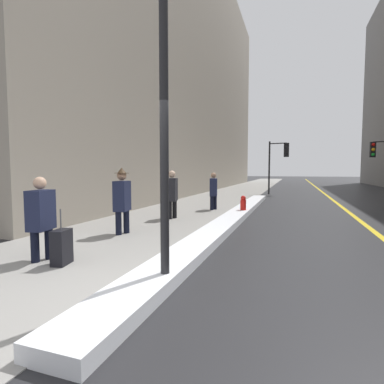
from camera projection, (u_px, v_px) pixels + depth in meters
ground_plane at (117, 302)px, 3.61m from camera, size 160.00×160.00×0.00m
sidewalk_slab at (225, 196)px, 18.41m from camera, size 4.00×80.00×0.01m
road_centre_stripe at (332, 199)px, 16.48m from camera, size 0.16×80.00×0.00m
snow_bank_curb at (233, 217)px, 9.51m from camera, size 0.66×15.23×0.19m
building_facade_left at (178, 72)px, 24.05m from camera, size 6.00×36.00×19.05m
lamp_post at (164, 39)px, 3.86m from camera, size 0.28×0.28×5.55m
traffic_light_near at (280, 156)px, 19.69m from camera, size 1.30×0.37×3.51m
traffic_light_far at (380, 156)px, 17.43m from camera, size 1.31×0.32×3.40m
pedestrian_trailing at (41, 215)px, 5.18m from camera, size 0.37×0.53×1.48m
pedestrian_in_fedora at (122, 198)px, 7.37m from camera, size 0.40×0.56×1.66m
pedestrian_with_shoulder_bag at (172, 192)px, 9.75m from camera, size 0.40×0.75×1.58m
pedestrian_nearside at (213, 189)px, 11.96m from camera, size 0.38×0.54×1.50m
rolling_suitcase at (62, 247)px, 5.00m from camera, size 0.29×0.40×0.95m
fire_hydrant at (243, 206)px, 10.54m from camera, size 0.20×0.20×0.70m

